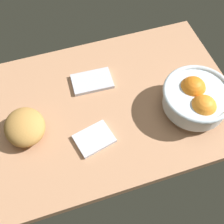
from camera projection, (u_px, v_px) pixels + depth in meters
ground_plane at (114, 105)px, 97.80cm from camera, size 81.73×58.06×3.00cm
fruit_bowl at (197, 98)px, 89.85cm from camera, size 21.89×21.89×11.49cm
bread_loaf at (25, 127)px, 87.29cm from camera, size 13.71×14.85×7.57cm
napkin_folded at (92, 81)px, 100.43cm from camera, size 14.23×9.52×1.34cm
napkin_spare at (94, 139)px, 88.71cm from camera, size 12.89×10.89×1.21cm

